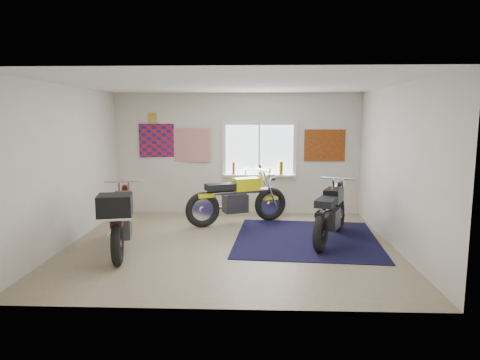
{
  "coord_description": "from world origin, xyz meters",
  "views": [
    {
      "loc": [
        0.43,
        -7.08,
        2.16
      ],
      "look_at": [
        0.15,
        0.4,
        1.07
      ],
      "focal_mm": 32.0,
      "sensor_mm": 36.0,
      "label": 1
    }
  ],
  "objects_px": {
    "black_chrome_bike": "(331,215)",
    "yellow_triumph": "(237,200)",
    "maroon_tourer": "(121,219)",
    "navy_rug": "(306,238)"
  },
  "relations": [
    {
      "from": "yellow_triumph",
      "to": "maroon_tourer",
      "type": "bearing_deg",
      "value": -155.5
    },
    {
      "from": "navy_rug",
      "to": "yellow_triumph",
      "type": "relative_size",
      "value": 1.26
    },
    {
      "from": "black_chrome_bike",
      "to": "yellow_triumph",
      "type": "bearing_deg",
      "value": 77.71
    },
    {
      "from": "navy_rug",
      "to": "yellow_triumph",
      "type": "bearing_deg",
      "value": 140.32
    },
    {
      "from": "black_chrome_bike",
      "to": "maroon_tourer",
      "type": "bearing_deg",
      "value": 126.18
    },
    {
      "from": "navy_rug",
      "to": "yellow_triumph",
      "type": "height_order",
      "value": "yellow_triumph"
    },
    {
      "from": "yellow_triumph",
      "to": "black_chrome_bike",
      "type": "relative_size",
      "value": 1.04
    },
    {
      "from": "black_chrome_bike",
      "to": "maroon_tourer",
      "type": "relative_size",
      "value": 0.92
    },
    {
      "from": "maroon_tourer",
      "to": "black_chrome_bike",
      "type": "bearing_deg",
      "value": -88.12
    },
    {
      "from": "black_chrome_bike",
      "to": "maroon_tourer",
      "type": "height_order",
      "value": "maroon_tourer"
    }
  ]
}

